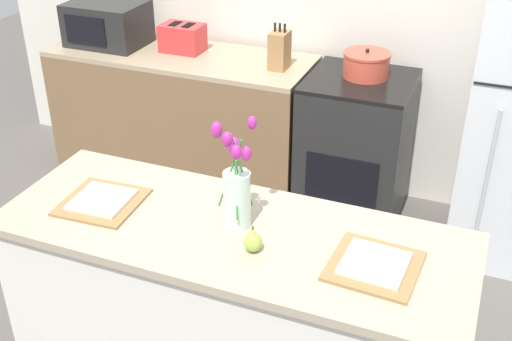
# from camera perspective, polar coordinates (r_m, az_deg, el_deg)

# --- Properties ---
(kitchen_island) EXTENTS (1.80, 0.66, 0.88)m
(kitchen_island) POSITION_cam_1_polar(r_m,az_deg,el_deg) (2.68, -2.05, -12.99)
(kitchen_island) COLOR silver
(kitchen_island) RESTS_ON ground_plane
(back_counter) EXTENTS (1.68, 0.60, 0.92)m
(back_counter) POSITION_cam_1_polar(r_m,az_deg,el_deg) (4.28, -6.45, 4.49)
(back_counter) COLOR brown
(back_counter) RESTS_ON ground_plane
(stove_range) EXTENTS (0.60, 0.61, 0.92)m
(stove_range) POSITION_cam_1_polar(r_m,az_deg,el_deg) (3.91, 8.78, 1.78)
(stove_range) COLOR black
(stove_range) RESTS_ON ground_plane
(flower_vase) EXTENTS (0.15, 0.15, 0.43)m
(flower_vase) POSITION_cam_1_polar(r_m,az_deg,el_deg) (2.35, -1.76, -1.55)
(flower_vase) COLOR silver
(flower_vase) RESTS_ON kitchen_island
(pear_figurine) EXTENTS (0.06, 0.06, 0.11)m
(pear_figurine) POSITION_cam_1_polar(r_m,az_deg,el_deg) (2.27, -0.28, -6.30)
(pear_figurine) COLOR #9EBC47
(pear_figurine) RESTS_ON kitchen_island
(plate_setting_left) EXTENTS (0.31, 0.31, 0.02)m
(plate_setting_left) POSITION_cam_1_polar(r_m,az_deg,el_deg) (2.62, -13.52, -2.67)
(plate_setting_left) COLOR olive
(plate_setting_left) RESTS_ON kitchen_island
(plate_setting_right) EXTENTS (0.31, 0.31, 0.02)m
(plate_setting_right) POSITION_cam_1_polar(r_m,az_deg,el_deg) (2.25, 10.47, -8.26)
(plate_setting_right) COLOR olive
(plate_setting_right) RESTS_ON kitchen_island
(toaster) EXTENTS (0.28, 0.18, 0.17)m
(toaster) POSITION_cam_1_polar(r_m,az_deg,el_deg) (4.12, -6.55, 11.64)
(toaster) COLOR red
(toaster) RESTS_ON back_counter
(cooking_pot) EXTENTS (0.27, 0.27, 0.17)m
(cooking_pot) POSITION_cam_1_polar(r_m,az_deg,el_deg) (3.74, 9.78, 9.27)
(cooking_pot) COLOR #CC4C38
(cooking_pot) RESTS_ON stove_range
(microwave) EXTENTS (0.48, 0.37, 0.27)m
(microwave) POSITION_cam_1_polar(r_m,az_deg,el_deg) (4.33, -13.06, 12.62)
(microwave) COLOR black
(microwave) RESTS_ON back_counter
(knife_block) EXTENTS (0.10, 0.14, 0.27)m
(knife_block) POSITION_cam_1_polar(r_m,az_deg,el_deg) (3.80, 2.10, 10.65)
(knife_block) COLOR #A37547
(knife_block) RESTS_ON back_counter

